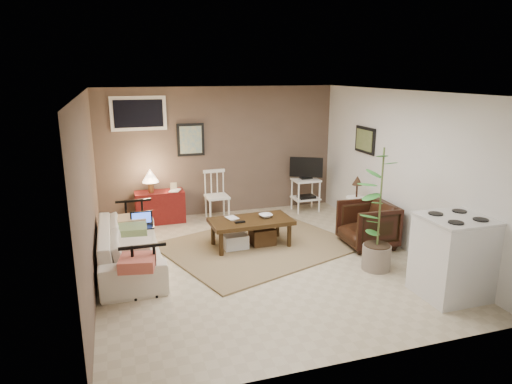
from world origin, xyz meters
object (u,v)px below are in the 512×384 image
object	(u,v)px
spindle_chair	(217,197)
side_table	(356,196)
coffee_table	(250,231)
tv_stand	(306,183)
red_console	(159,204)
sofa	(129,240)
potted_plant	(380,205)
stove	(453,257)
armchair	(368,223)

from	to	relation	value
spindle_chair	side_table	world-z (taller)	side_table
spindle_chair	side_table	size ratio (longest dim) A/B	0.95
coffee_table	spindle_chair	distance (m)	1.57
coffee_table	tv_stand	xyz separation A→B (m)	(1.59, 1.51, 0.30)
coffee_table	red_console	xyz separation A→B (m)	(-1.22, 1.65, 0.08)
sofa	potted_plant	xyz separation A→B (m)	(3.24, -1.09, 0.52)
sofa	tv_stand	size ratio (longest dim) A/B	1.95
red_console	potted_plant	bearing A→B (deg)	-48.27
sofa	potted_plant	bearing A→B (deg)	-108.60
tv_stand	side_table	distance (m)	1.32
red_console	side_table	bearing A→B (deg)	-23.47
red_console	tv_stand	world-z (taller)	tv_stand
tv_stand	potted_plant	size ratio (longest dim) A/B	0.61
sofa	tv_stand	bearing A→B (deg)	-62.95
tv_stand	potted_plant	distance (m)	2.86
red_console	spindle_chair	bearing A→B (deg)	-5.15
coffee_table	potted_plant	bearing A→B (deg)	-42.81
side_table	stove	distance (m)	2.52
spindle_chair	red_console	bearing A→B (deg)	174.85
sofa	armchair	size ratio (longest dim) A/B	2.71
armchair	potted_plant	bearing A→B (deg)	-20.65
spindle_chair	sofa	bearing A→B (deg)	-132.63
tv_stand	armchair	world-z (taller)	tv_stand
side_table	armchair	xyz separation A→B (m)	(-0.22, -0.77, -0.20)
side_table	potted_plant	world-z (taller)	potted_plant
coffee_table	tv_stand	size ratio (longest dim) A/B	1.20
sofa	stove	xyz separation A→B (m)	(3.69, -2.03, 0.10)
red_console	tv_stand	xyz separation A→B (m)	(2.81, -0.13, 0.22)
red_console	spindle_chair	size ratio (longest dim) A/B	1.11
potted_plant	sofa	bearing A→B (deg)	161.40
sofa	tv_stand	world-z (taller)	tv_stand
potted_plant	armchair	bearing A→B (deg)	67.57
sofa	stove	bearing A→B (deg)	-118.81
armchair	red_console	bearing A→B (deg)	-124.14
stove	sofa	bearing A→B (deg)	151.19
sofa	stove	size ratio (longest dim) A/B	2.05
side_table	stove	world-z (taller)	stove
coffee_table	spindle_chair	xyz separation A→B (m)	(-0.18, 1.55, 0.16)
red_console	armchair	distance (m)	3.68
tv_stand	spindle_chair	bearing A→B (deg)	178.71
red_console	stove	bearing A→B (deg)	-51.62
armchair	spindle_chair	bearing A→B (deg)	-135.05
red_console	armchair	size ratio (longest dim) A/B	1.31
coffee_table	red_console	distance (m)	2.05
coffee_table	sofa	distance (m)	1.84
potted_plant	coffee_table	bearing A→B (deg)	137.19
coffee_table	sofa	bearing A→B (deg)	-172.85
spindle_chair	side_table	distance (m)	2.52
coffee_table	spindle_chair	bearing A→B (deg)	96.58
tv_stand	armchair	size ratio (longest dim) A/B	1.39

